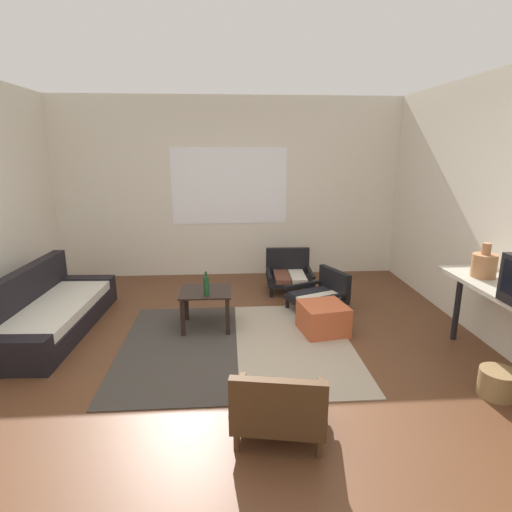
# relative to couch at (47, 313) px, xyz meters

# --- Properties ---
(ground_plane) EXTENTS (7.80, 7.80, 0.00)m
(ground_plane) POSITION_rel_couch_xyz_m (2.02, -1.01, -0.21)
(ground_plane) COLOR #56331E
(far_wall_with_window) EXTENTS (5.60, 0.13, 2.70)m
(far_wall_with_window) POSITION_rel_couch_xyz_m (2.02, 2.05, 1.14)
(far_wall_with_window) COLOR silver
(far_wall_with_window) RESTS_ON ground
(area_rug) EXTENTS (2.34, 2.06, 0.01)m
(area_rug) POSITION_rel_couch_xyz_m (2.06, -0.50, -0.20)
(area_rug) COLOR #38332D
(area_rug) RESTS_ON ground
(couch) EXTENTS (0.86, 2.00, 0.68)m
(couch) POSITION_rel_couch_xyz_m (0.00, 0.00, 0.00)
(couch) COLOR black
(couch) RESTS_ON ground
(coffee_table) EXTENTS (0.55, 0.51, 0.43)m
(coffee_table) POSITION_rel_couch_xyz_m (1.73, -0.03, 0.13)
(coffee_table) COLOR black
(coffee_table) RESTS_ON ground
(armchair_by_window) EXTENTS (0.65, 0.62, 0.56)m
(armchair_by_window) POSITION_rel_couch_xyz_m (2.84, 1.20, 0.04)
(armchair_by_window) COLOR black
(armchair_by_window) RESTS_ON ground
(armchair_striped_foreground) EXTENTS (0.71, 0.64, 0.55)m
(armchair_striped_foreground) POSITION_rel_couch_xyz_m (2.31, -1.90, 0.04)
(armchair_striped_foreground) COLOR #472D19
(armchair_striped_foreground) RESTS_ON ground
(armchair_corner) EXTENTS (0.78, 0.75, 0.50)m
(armchair_corner) POSITION_rel_couch_xyz_m (3.11, 0.37, 0.02)
(armchair_corner) COLOR black
(armchair_corner) RESTS_ON ground
(ottoman_orange) EXTENTS (0.54, 0.54, 0.32)m
(ottoman_orange) POSITION_rel_couch_xyz_m (3.00, -0.25, -0.05)
(ottoman_orange) COLOR #BC5633
(ottoman_orange) RESTS_ON ground
(clay_vase) EXTENTS (0.22, 0.22, 0.32)m
(clay_vase) POSITION_rel_couch_xyz_m (4.34, -0.84, 0.70)
(clay_vase) COLOR #A87047
(clay_vase) RESTS_ON console_shelf
(glass_bottle) EXTENTS (0.06, 0.06, 0.26)m
(glass_bottle) POSITION_rel_couch_xyz_m (1.75, -0.18, 0.34)
(glass_bottle) COLOR #194723
(glass_bottle) RESTS_ON coffee_table
(wicker_basket) EXTENTS (0.29, 0.29, 0.22)m
(wicker_basket) POSITION_rel_couch_xyz_m (4.13, -1.52, -0.10)
(wicker_basket) COLOR olive
(wicker_basket) RESTS_ON ground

